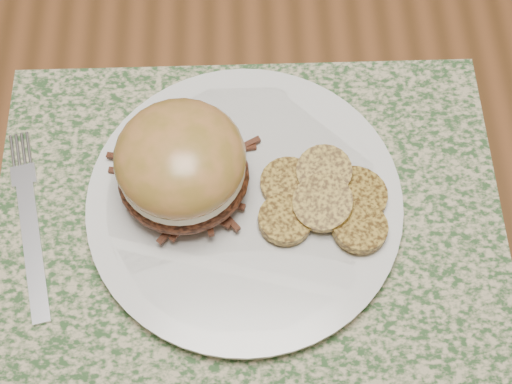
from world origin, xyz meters
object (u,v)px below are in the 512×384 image
dining_table (227,81)px  dinner_plate (245,203)px  pork_sandwich (182,166)px  fork (30,222)px

dining_table → dinner_plate: bearing=-85.0°
dining_table → dinner_plate: (0.02, -0.19, 0.09)m
dinner_plate → pork_sandwich: pork_sandwich is taller
dining_table → dinner_plate: dinner_plate is taller
dining_table → dinner_plate: 0.21m
dinner_plate → fork: 0.19m
fork → pork_sandwich: bearing=-3.4°
pork_sandwich → fork: bearing=178.9°
dinner_plate → pork_sandwich: size_ratio=2.01×
dinner_plate → pork_sandwich: 0.07m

